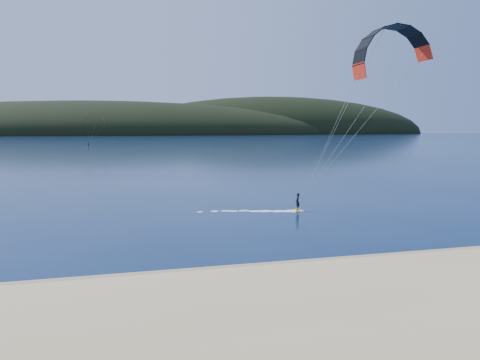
% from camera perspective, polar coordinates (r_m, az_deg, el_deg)
% --- Properties ---
extents(ground, '(1800.00, 1800.00, 0.00)m').
position_cam_1_polar(ground, '(22.49, 2.66, -15.86)').
color(ground, '#07193A').
rests_on(ground, ground).
extents(wet_sand, '(220.00, 2.50, 0.10)m').
position_cam_1_polar(wet_sand, '(26.54, -0.13, -12.14)').
color(wet_sand, '#988658').
rests_on(wet_sand, ground).
extents(headland, '(1200.00, 310.00, 140.00)m').
position_cam_1_polar(headland, '(765.28, -13.25, 5.93)').
color(headland, black).
rests_on(headland, ground).
extents(kitesurfer_near, '(21.18, 9.44, 17.38)m').
position_cam_1_polar(kitesurfer_near, '(42.93, 19.01, 13.52)').
color(kitesurfer_near, orange).
rests_on(kitesurfer_near, ground).
extents(kitesurfer_far, '(9.64, 5.36, 15.06)m').
position_cam_1_polar(kitesurfer_far, '(218.41, -18.75, 7.15)').
color(kitesurfer_far, orange).
rests_on(kitesurfer_far, ground).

